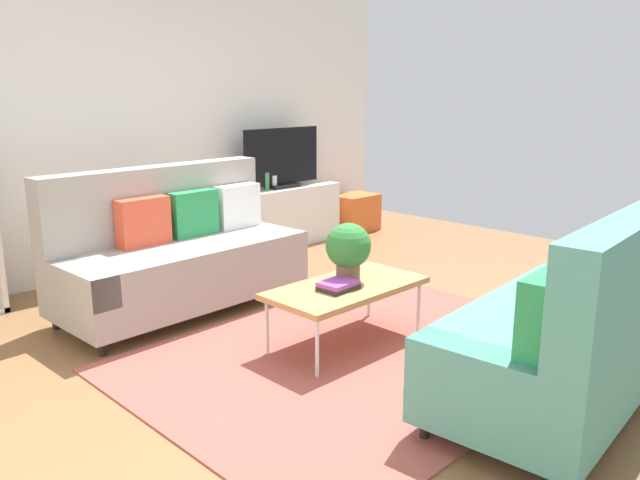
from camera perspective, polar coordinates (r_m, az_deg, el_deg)
ground_plane at (r=4.35m, az=3.37°, el=-9.28°), size 7.68×7.68×0.00m
wall_far at (r=6.24m, az=-16.32°, el=10.86°), size 6.40×0.12×2.90m
area_rug at (r=4.17m, az=3.93°, el=-10.26°), size 2.90×2.20×0.01m
couch_beige at (r=5.00m, az=-12.76°, el=-1.09°), size 1.93×0.90×1.10m
couch_green at (r=3.68m, az=22.26°, el=-7.27°), size 1.96×0.99×1.10m
coffee_table at (r=4.19m, az=2.41°, el=-4.45°), size 1.10×0.56×0.42m
tv_console at (r=6.95m, az=-3.51°, el=2.20°), size 1.40×0.44×0.64m
tv at (r=6.84m, az=-3.47°, el=7.37°), size 1.00×0.20×0.64m
storage_trunk at (r=7.66m, az=3.19°, el=2.51°), size 0.52×0.40×0.44m
potted_plant at (r=4.20m, az=2.60°, el=-0.76°), size 0.31×0.31×0.40m
table_book_0 at (r=4.08m, az=1.66°, el=-4.31°), size 0.24×0.18×0.03m
table_book_1 at (r=4.07m, az=1.66°, el=-3.93°), size 0.25×0.20×0.03m
vase_0 at (r=6.56m, az=-7.66°, el=4.85°), size 0.10×0.10×0.13m
vase_1 at (r=6.65m, az=-6.54°, el=5.26°), size 0.12×0.12×0.19m
bottle_0 at (r=6.70m, az=-4.85°, el=5.33°), size 0.05×0.05×0.19m
bottle_1 at (r=6.76m, az=-4.18°, el=5.26°), size 0.06×0.06×0.15m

